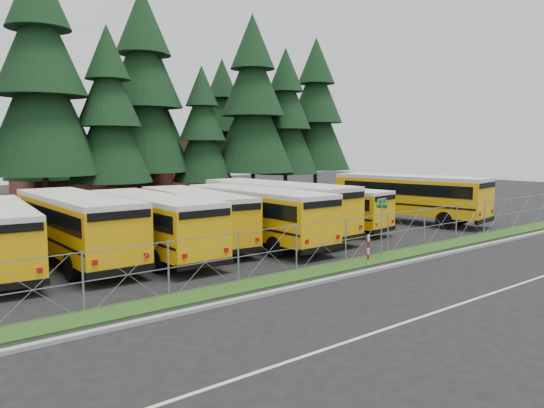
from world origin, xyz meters
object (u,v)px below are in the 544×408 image
at_px(bus_4, 253,217).
at_px(striped_bollard, 368,248).
at_px(bus_2, 149,226).
at_px(bus_east, 404,198).
at_px(bus_1, 74,228).
at_px(street_sign, 382,215).
at_px(bus_3, 192,218).
at_px(bus_5, 273,210).
at_px(bus_6, 319,209).

bearing_deg(bus_4, striped_bollard, -74.88).
xyz_separation_m(bus_2, bus_east, (19.06, -0.29, 0.13)).
distance_m(bus_1, street_sign, 14.22).
height_order(bus_4, bus_east, bus_east).
bearing_deg(street_sign, bus_3, 123.54).
bearing_deg(bus_east, bus_3, 165.49).
xyz_separation_m(bus_1, street_sign, (11.62, -8.18, 0.49)).
height_order(bus_east, striped_bollard, bus_east).
height_order(bus_3, bus_5, bus_5).
bearing_deg(street_sign, bus_4, 113.14).
relative_size(bus_2, bus_east, 0.92).
bearing_deg(bus_6, street_sign, -121.94).
bearing_deg(bus_east, striped_bollard, -158.78).
distance_m(bus_3, bus_4, 3.24).
xyz_separation_m(bus_4, street_sign, (2.75, -6.43, 0.53)).
bearing_deg(bus_3, bus_1, -173.36).
distance_m(bus_1, bus_5, 11.27).
height_order(bus_2, street_sign, bus_2).
height_order(bus_2, striped_bollard, bus_2).
bearing_deg(street_sign, bus_2, 140.11).
height_order(bus_4, street_sign, bus_4).
xyz_separation_m(bus_1, bus_5, (11.27, -0.44, 0.04)).
xyz_separation_m(bus_1, bus_6, (15.11, -0.35, -0.21)).
bearing_deg(bus_5, striped_bollard, -98.83).
bearing_deg(bus_2, bus_5, 5.28).
bearing_deg(street_sign, bus_6, 66.02).
relative_size(bus_4, bus_5, 0.95).
relative_size(bus_1, bus_2, 1.04).
height_order(bus_1, bus_5, bus_5).
relative_size(bus_3, bus_4, 0.96).
bearing_deg(bus_2, striped_bollard, -43.09).
bearing_deg(street_sign, bus_1, 144.86).
xyz_separation_m(bus_4, bus_east, (13.34, 0.35, 0.11)).
distance_m(bus_4, bus_east, 13.35).
height_order(bus_6, bus_east, bus_east).
bearing_deg(bus_4, bus_1, 168.78).
bearing_deg(bus_6, bus_1, 170.71).
xyz_separation_m(bus_4, bus_5, (2.39, 1.31, 0.08)).
xyz_separation_m(bus_3, bus_east, (16.04, -1.43, 0.16)).
xyz_separation_m(bus_5, bus_east, (10.95, -0.96, 0.03)).
bearing_deg(bus_2, bus_6, 4.19).
bearing_deg(bus_east, bus_6, 162.23).
bearing_deg(bus_5, bus_4, -155.54).
bearing_deg(bus_3, striped_bollard, -55.38).
relative_size(bus_1, bus_4, 1.02).
distance_m(bus_1, bus_6, 15.11).
bearing_deg(bus_6, bus_5, 173.33).
bearing_deg(bus_1, bus_3, 0.97).
bearing_deg(bus_east, bus_2, 169.72).
height_order(bus_5, striped_bollard, bus_5).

